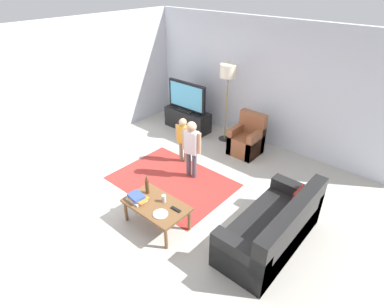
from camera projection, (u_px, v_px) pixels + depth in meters
The scene contains 17 objects.
ground at pixel (170, 198), 5.52m from camera, with size 7.80×7.80×0.00m, color #B2ADA3.
wall_back at pixel (264, 84), 6.78m from camera, with size 6.00×0.12×2.70m, color silver.
wall_left at pixel (65, 88), 6.53m from camera, with size 0.12×6.00×2.70m, color silver.
area_rug at pixel (172, 181), 5.95m from camera, with size 2.20×1.60×0.01m, color #9E2D28.
tv_stand at pixel (188, 120), 7.81m from camera, with size 1.20×0.44×0.50m.
tv at pixel (187, 97), 7.48m from camera, with size 1.10×0.28×0.71m.
couch at pixel (275, 230), 4.44m from camera, with size 0.80×1.80×0.86m.
armchair at pixel (247, 140), 6.75m from camera, with size 0.60×0.60×0.90m.
floor_lamp at pixel (228, 75), 6.65m from camera, with size 0.36×0.36×1.78m.
child_near_tv at pixel (183, 136), 6.29m from camera, with size 0.32×0.17×0.98m.
child_center at pixel (191, 145), 5.75m from camera, with size 0.38×0.19×1.17m.
coffee_table at pixel (156, 206), 4.76m from camera, with size 1.00×0.60×0.42m.
book_stack at pixel (137, 198), 4.79m from camera, with size 0.31×0.24×0.10m.
bottle at pixel (147, 186), 4.90m from camera, with size 0.06×0.06×0.32m.
tv_remote at pixel (176, 209), 4.61m from camera, with size 0.17×0.05×0.02m, color black.
soda_can at pixel (164, 198), 4.75m from camera, with size 0.07×0.07×0.12m, color silver.
plate at pixel (160, 214), 4.53m from camera, with size 0.22×0.22×0.02m.
Camera 1 is at (3.15, -3.02, 3.50)m, focal length 29.13 mm.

